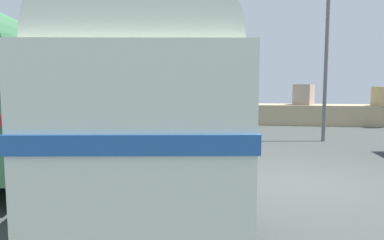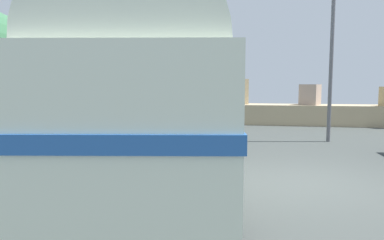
% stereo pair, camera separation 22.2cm
% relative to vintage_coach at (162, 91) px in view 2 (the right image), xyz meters
% --- Properties ---
extents(ground, '(32.00, 26.00, 0.02)m').
position_rel_vintage_coach_xyz_m(ground, '(3.02, 0.61, -2.04)').
color(ground, '#3E4340').
extents(breakwater, '(31.36, 2.22, 2.50)m').
position_rel_vintage_coach_xyz_m(breakwater, '(2.65, 12.39, -1.33)').
color(breakwater, tan).
rests_on(breakwater, ground).
extents(vintage_coach, '(3.75, 8.86, 3.70)m').
position_rel_vintage_coach_xyz_m(vintage_coach, '(0.00, 0.00, 0.00)').
color(vintage_coach, black).
rests_on(vintage_coach, ground).
extents(second_coach, '(4.57, 8.91, 3.70)m').
position_rel_vintage_coach_xyz_m(second_coach, '(-4.19, 1.51, 0.00)').
color(second_coach, black).
rests_on(second_coach, ground).
extents(lamp_post, '(0.44, 0.91, 7.48)m').
position_rel_vintage_coach_xyz_m(lamp_post, '(4.76, 6.70, 2.11)').
color(lamp_post, '#5B5B60').
rests_on(lamp_post, ground).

